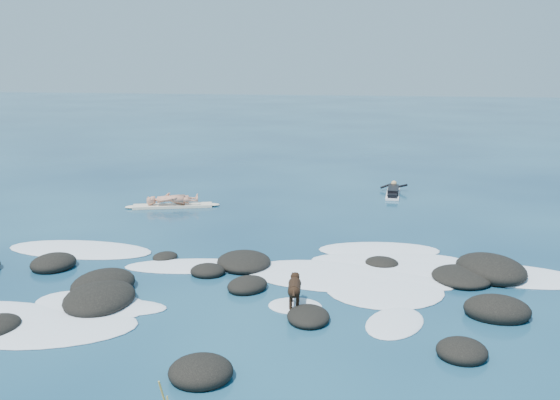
# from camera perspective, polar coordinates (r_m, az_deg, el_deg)

# --- Properties ---
(ground) EXTENTS (160.00, 160.00, 0.00)m
(ground) POSITION_cam_1_polar(r_m,az_deg,el_deg) (14.58, -3.05, -6.80)
(ground) COLOR #0A2642
(ground) RESTS_ON ground
(reef_rocks) EXTENTS (13.91, 7.65, 0.60)m
(reef_rocks) POSITION_cam_1_polar(r_m,az_deg,el_deg) (13.53, -3.74, -7.86)
(reef_rocks) COLOR black
(reef_rocks) RESTS_ON ground
(breaking_foam) EXTENTS (14.55, 8.43, 0.12)m
(breaking_foam) POSITION_cam_1_polar(r_m,az_deg,el_deg) (14.20, -0.26, -7.28)
(breaking_foam) COLOR white
(breaking_foam) RESTS_ON ground
(standing_surfer_rig) EXTENTS (3.11, 1.35, 1.81)m
(standing_surfer_rig) POSITION_cam_1_polar(r_m,az_deg,el_deg) (21.31, -9.85, 1.22)
(standing_surfer_rig) COLOR beige
(standing_surfer_rig) RESTS_ON ground
(paddling_surfer_rig) EXTENTS (1.05, 2.32, 0.40)m
(paddling_surfer_rig) POSITION_cam_1_polar(r_m,az_deg,el_deg) (23.45, 10.30, 0.78)
(paddling_surfer_rig) COLOR white
(paddling_surfer_rig) RESTS_ON ground
(dog) EXTENTS (0.34, 1.03, 0.65)m
(dog) POSITION_cam_1_polar(r_m,az_deg,el_deg) (12.55, 1.34, -7.96)
(dog) COLOR black
(dog) RESTS_ON ground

